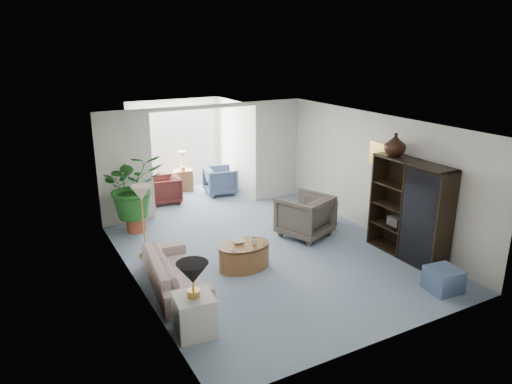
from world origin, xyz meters
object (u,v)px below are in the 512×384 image
side_table_dark (323,213)px  sunroom_chair_blue (220,181)px  table_lamp (193,273)px  sunroom_chair_maroon (165,190)px  entertainment_cabinet (409,210)px  coffee_bowl (239,241)px  wingback_chair (305,216)px  sunroom_table (183,180)px  end_table (195,315)px  framed_picture (381,155)px  coffee_table (244,256)px  floor_lamp (141,193)px  cabinet_urn (395,144)px  sofa (175,272)px  ottoman (443,280)px  coffee_cup (254,242)px  plant_pot (136,224)px

side_table_dark → sunroom_chair_blue: size_ratio=0.73×
table_lamp → sunroom_chair_maroon: table_lamp is taller
side_table_dark → entertainment_cabinet: (0.42, -2.02, 0.63)m
coffee_bowl → wingback_chair: size_ratio=0.23×
sunroom_chair_blue → sunroom_table: 1.06m
table_lamp → entertainment_cabinet: bearing=5.7°
table_lamp → entertainment_cabinet: entertainment_cabinet is taller
end_table → sunroom_table: size_ratio=1.01×
framed_picture → coffee_table: framed_picture is taller
coffee_table → floor_lamp: bearing=137.4°
cabinet_urn → sunroom_chair_blue: size_ratio=0.54×
floor_lamp → coffee_bowl: bearing=-41.4°
sofa → ottoman: sofa is taller
coffee_bowl → coffee_cup: coffee_cup is taller
coffee_table → side_table_dark: side_table_dark is taller
floor_lamp → plant_pot: bearing=82.1°
end_table → sunroom_chair_blue: size_ratio=0.73×
sunroom_chair_blue → ottoman: bearing=-162.5°
coffee_bowl → floor_lamp: bearing=138.6°
end_table → ottoman: (3.96, -0.82, -0.09)m
table_lamp → sunroom_table: 6.73m
sofa → cabinet_urn: cabinet_urn is taller
end_table → coffee_bowl: (1.46, 1.55, 0.19)m
coffee_cup → side_table_dark: 2.59m
side_table_dark → cabinet_urn: bearing=-74.5°
side_table_dark → coffee_table: bearing=-157.7°
coffee_table → sunroom_chair_maroon: sunroom_chair_maroon is taller
coffee_table → sunroom_table: size_ratio=1.68×
sunroom_table → coffee_table: bearing=-97.8°
sunroom_chair_blue → sunroom_chair_maroon: (-1.50, 0.00, -0.02)m
wingback_chair → sunroom_table: size_ratio=1.70×
coffee_cup → wingback_chair: size_ratio=0.11×
coffee_cup → sunroom_chair_blue: sunroom_chair_blue is taller
coffee_table → entertainment_cabinet: bearing=-19.2°
entertainment_cabinet → ottoman: entertainment_cabinet is taller
coffee_table → sunroom_table: 4.93m
floor_lamp → sunroom_chair_blue: size_ratio=0.46×
wingback_chair → ottoman: wingback_chair is taller
side_table_dark → cabinet_urn: (0.42, -1.52, 1.76)m
plant_pot → wingback_chair: bearing=-32.5°
table_lamp → entertainment_cabinet: (4.41, 0.44, -0.00)m
table_lamp → wingback_chair: (3.28, 2.16, -0.49)m
table_lamp → coffee_table: size_ratio=0.46×
framed_picture → sunroom_table: 5.58m
ottoman → cabinet_urn: bearing=75.7°
table_lamp → wingback_chair: table_lamp is taller
ottoman → side_table_dark: bearing=89.5°
sunroom_chair_maroon → sunroom_table: bearing=143.4°
coffee_bowl → sunroom_chair_maroon: size_ratio=0.30×
end_table → entertainment_cabinet: size_ratio=0.31×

